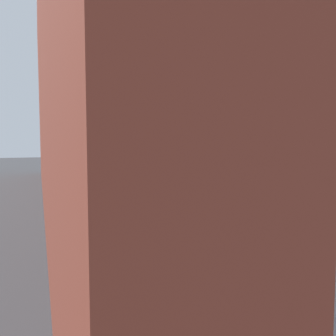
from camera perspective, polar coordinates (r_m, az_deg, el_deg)
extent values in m
plane|color=#2D2D30|center=(10.40, 12.12, -7.11)|extent=(60.00, 60.00, 0.00)
cube|color=slate|center=(11.23, -5.51, -5.82)|extent=(24.00, 3.50, 0.12)
cube|color=brown|center=(11.88, -16.71, 12.68)|extent=(22.00, 0.60, 7.59)
cube|color=black|center=(4.82, -9.97, 7.86)|extent=(0.90, 0.06, 1.60)
cube|color=black|center=(8.29, -13.53, 6.53)|extent=(0.90, 0.06, 1.60)
cube|color=black|center=(11.78, -14.98, 5.98)|extent=(0.90, 0.06, 1.60)
torus|color=black|center=(4.55, -3.55, -16.59)|extent=(0.28, 0.70, 0.72)
torus|color=black|center=(5.15, 6.66, -14.00)|extent=(0.28, 0.70, 0.72)
cylinder|color=#B21E1E|center=(4.76, 2.16, -12.10)|extent=(0.34, 0.98, 0.58)
cylinder|color=#B21E1E|center=(4.65, 1.43, -9.31)|extent=(0.29, 0.82, 0.09)
cylinder|color=#B21E1E|center=(5.03, 6.05, -11.48)|extent=(0.09, 0.19, 0.51)
cube|color=black|center=(4.90, 5.42, -8.39)|extent=(0.16, 0.22, 0.06)
cylinder|color=#B21E1E|center=(4.39, -3.04, -9.15)|extent=(0.46, 0.17, 0.02)
torus|color=black|center=(5.58, -6.82, -12.49)|extent=(0.09, 0.72, 0.72)
torus|color=black|center=(5.91, 3.31, -11.47)|extent=(0.09, 0.72, 0.72)
cylinder|color=#1E4CA5|center=(5.66, -1.37, -9.32)|extent=(0.08, 1.02, 0.58)
cylinder|color=#1E4CA5|center=(5.58, -2.10, -6.90)|extent=(0.07, 0.85, 0.09)
cylinder|color=#1E4CA5|center=(5.82, 2.64, -9.19)|extent=(0.04, 0.19, 0.51)
cube|color=black|center=(5.72, 1.95, -6.44)|extent=(0.11, 0.20, 0.06)
cylinder|color=#1E4CA5|center=(5.45, -6.37, -6.41)|extent=(0.48, 0.04, 0.02)
torus|color=black|center=(6.54, -8.29, -9.89)|extent=(0.19, 0.72, 0.72)
torus|color=black|center=(6.96, -0.06, -8.93)|extent=(0.19, 0.72, 0.72)
cylinder|color=#1E4CA5|center=(6.68, -3.86, -7.11)|extent=(0.21, 1.01, 0.58)
cylinder|color=#1E4CA5|center=(6.61, -4.47, -5.05)|extent=(0.19, 0.85, 0.09)
cylinder|color=#1E4CA5|center=(6.87, -0.61, -6.98)|extent=(0.07, 0.19, 0.51)
cube|color=black|center=(6.78, -1.18, -4.65)|extent=(0.13, 0.21, 0.06)
cylinder|color=#1E4CA5|center=(6.44, -7.94, -4.67)|extent=(0.48, 0.11, 0.02)
torus|color=black|center=(7.59, -10.78, -7.87)|extent=(0.12, 0.72, 0.72)
torus|color=black|center=(7.70, -2.89, -7.59)|extent=(0.12, 0.72, 0.72)
cylinder|color=silver|center=(7.57, -6.64, -5.71)|extent=(0.12, 1.02, 0.58)
cylinder|color=silver|center=(7.52, -7.23, -3.85)|extent=(0.11, 0.85, 0.09)
cylinder|color=silver|center=(7.64, -3.46, -5.78)|extent=(0.05, 0.19, 0.51)
cube|color=black|center=(7.58, -4.03, -3.65)|extent=(0.12, 0.21, 0.06)
cylinder|color=silver|center=(7.48, -10.48, -3.37)|extent=(0.48, 0.06, 0.02)
torus|color=black|center=(8.48, -11.78, -6.53)|extent=(0.10, 0.72, 0.72)
torus|color=black|center=(8.72, -4.93, -6.13)|extent=(0.10, 0.72, 0.72)
cylinder|color=orange|center=(8.54, -8.16, -4.52)|extent=(0.10, 1.02, 0.58)
cylinder|color=orange|center=(8.49, -8.68, -2.88)|extent=(0.09, 0.85, 0.09)
cylinder|color=orange|center=(8.65, -5.41, -4.53)|extent=(0.05, 0.19, 0.51)
cube|color=black|center=(8.59, -5.91, -2.65)|extent=(0.11, 0.21, 0.06)
cylinder|color=orange|center=(8.39, -11.51, -2.49)|extent=(0.48, 0.05, 0.02)
cylinder|color=black|center=(4.78, 21.69, -5.39)|extent=(0.10, 0.10, 2.40)
cube|color=black|center=(4.72, 21.90, 1.20)|extent=(0.14, 0.56, 1.10)
cube|color=red|center=(4.71, 21.96, 3.20)|extent=(0.15, 0.50, 0.16)
cube|color=#1E8C4C|center=(14.86, 10.61, 3.69)|extent=(10.54, 2.67, 3.00)
cube|color=black|center=(14.86, 10.63, 5.07)|extent=(10.33, 2.70, 0.90)
cylinder|color=black|center=(12.84, 22.38, -2.83)|extent=(1.00, 0.27, 1.00)
cylinder|color=black|center=(11.46, 13.10, -3.48)|extent=(1.00, 0.27, 1.00)
cylinder|color=black|center=(18.47, 8.93, -0.26)|extent=(1.00, 0.27, 1.00)
cylinder|color=black|center=(17.54, 1.89, -0.48)|extent=(1.00, 0.27, 1.00)
cylinder|color=#B2A599|center=(9.96, -3.18, -4.43)|extent=(0.12, 0.12, 0.82)
cylinder|color=#B2A599|center=(10.06, -3.98, -4.34)|extent=(0.12, 0.12, 0.82)
cube|color=brown|center=(9.92, -3.60, -0.29)|extent=(0.52, 0.49, 0.62)
sphere|color=#D8AD8C|center=(9.89, -3.62, 2.20)|extent=(0.22, 0.22, 0.22)
cylinder|color=brown|center=(9.77, -2.32, -0.59)|extent=(0.10, 0.10, 0.55)
cylinder|color=brown|center=(10.08, -4.84, -0.44)|extent=(0.10, 0.10, 0.55)
cylinder|color=#26262D|center=(8.67, -3.64, -5.78)|extent=(0.12, 0.12, 0.84)
cylinder|color=#26262D|center=(8.75, -2.61, -5.69)|extent=(0.12, 0.12, 0.84)
cube|color=brown|center=(8.61, -3.14, -0.95)|extent=(0.33, 0.52, 0.63)
sphere|color=tan|center=(8.57, -3.16, 1.97)|extent=(0.23, 0.23, 0.23)
cylinder|color=brown|center=(8.50, -4.80, -1.31)|extent=(0.10, 0.10, 0.56)
cylinder|color=brown|center=(8.73, -1.53, -1.12)|extent=(0.10, 0.10, 0.56)
cylinder|color=#333338|center=(9.86, 4.95, 7.90)|extent=(0.12, 0.12, 5.09)
sphere|color=silver|center=(10.35, 5.07, 22.79)|extent=(0.28, 0.28, 0.28)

